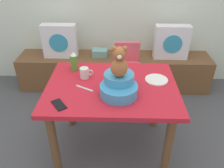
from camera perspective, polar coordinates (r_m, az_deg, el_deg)
ground_plane at (r=2.41m, az=-0.07°, el=-15.34°), size 8.00×8.00×0.00m
window_bench at (r=3.20m, az=0.54°, el=3.24°), size 2.60×0.44×0.46m
pillow_floral_left at (r=3.08m, az=-13.01°, el=10.49°), size 0.44×0.15×0.44m
pillow_floral_right at (r=3.06m, az=14.76°, el=10.14°), size 0.44×0.15×0.44m
book_stack at (r=3.08m, az=-3.07°, el=7.82°), size 0.20×0.14×0.10m
dining_table at (r=2.00m, az=-0.08°, el=-3.21°), size 1.11×0.84×0.74m
highchair at (r=2.68m, az=3.83°, el=4.12°), size 0.34×0.45×0.79m
infant_seat_teal at (r=1.79m, az=1.73°, el=-0.50°), size 0.30×0.33×0.16m
teddy_bear at (r=1.69m, az=1.84°, el=5.40°), size 0.13×0.12×0.25m
ketchup_bottle at (r=2.16m, az=-9.53°, el=5.59°), size 0.07×0.07×0.18m
coffee_mug at (r=2.03m, az=-6.88°, el=2.79°), size 0.12×0.08×0.09m
dinner_plate_near at (r=2.03m, az=11.12°, el=1.07°), size 0.20×0.20×0.01m
cell_phone at (r=1.75m, az=-13.22°, el=-5.08°), size 0.14×0.16×0.01m
table_fork at (r=1.90m, az=-6.94°, el=-1.08°), size 0.16×0.10×0.01m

